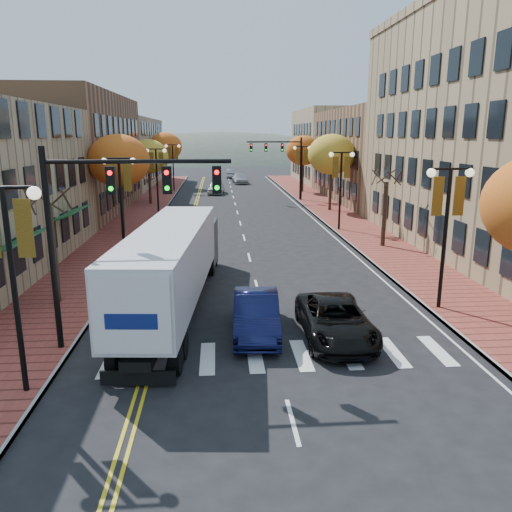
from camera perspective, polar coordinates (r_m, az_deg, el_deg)
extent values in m
plane|color=black|center=(15.57, 3.09, -14.48)|extent=(200.00, 200.00, 0.00)
cube|color=brown|center=(47.20, -13.08, 4.56)|extent=(4.00, 85.00, 0.15)
cube|color=brown|center=(47.91, 8.79, 4.88)|extent=(4.00, 85.00, 0.15)
cube|color=brown|center=(51.88, -21.76, 10.78)|extent=(12.00, 24.00, 11.00)
cube|color=#9E8966|center=(76.15, -16.18, 11.30)|extent=(12.00, 26.00, 9.50)
cube|color=brown|center=(59.24, 16.01, 10.99)|extent=(15.00, 24.00, 10.00)
cube|color=#9E8966|center=(80.23, 10.55, 12.24)|extent=(15.00, 20.00, 11.00)
cylinder|color=#382619|center=(23.30, -22.12, 0.08)|extent=(0.28, 0.28, 4.20)
cylinder|color=#382619|center=(38.55, -15.12, 6.22)|extent=(0.28, 0.28, 4.90)
ellipsoid|color=orange|center=(38.30, -15.40, 10.46)|extent=(4.48, 4.48, 3.81)
cylinder|color=#382619|center=(54.28, -12.06, 8.28)|extent=(0.28, 0.28, 4.55)
ellipsoid|color=yellow|center=(54.11, -12.21, 11.07)|extent=(4.16, 4.16, 3.54)
cylinder|color=#382619|center=(72.09, -10.22, 9.85)|extent=(0.28, 0.28, 5.04)
ellipsoid|color=orange|center=(71.96, -10.32, 12.19)|extent=(4.61, 4.61, 3.92)
cylinder|color=#382619|center=(33.79, 14.46, 4.65)|extent=(0.28, 0.28, 4.20)
cylinder|color=#382619|center=(49.04, 8.50, 8.07)|extent=(0.28, 0.28, 4.90)
ellipsoid|color=yellow|center=(48.84, 8.63, 11.41)|extent=(4.48, 4.48, 3.81)
cylinder|color=#382619|center=(64.69, 5.35, 9.46)|extent=(0.28, 0.28, 4.76)
ellipsoid|color=orange|center=(64.54, 5.41, 11.91)|extent=(4.35, 4.35, 3.70)
cylinder|color=black|center=(15.35, -25.82, -4.18)|extent=(0.16, 0.16, 6.00)
cylinder|color=black|center=(14.77, -27.04, 6.98)|extent=(1.60, 0.10, 0.10)
sphere|color=#FFF2CC|center=(14.50, -24.04, 6.59)|extent=(0.36, 0.36, 0.36)
cube|color=#AE7B17|center=(14.75, -24.96, 2.86)|extent=(0.45, 0.03, 1.60)
cylinder|color=black|center=(30.43, -15.09, 5.07)|extent=(0.16, 0.16, 6.00)
cylinder|color=black|center=(30.15, -15.45, 10.71)|extent=(1.60, 0.10, 0.10)
sphere|color=#FFF2CC|center=(30.32, -16.94, 10.34)|extent=(0.36, 0.36, 0.36)
sphere|color=#FFF2CC|center=(30.02, -13.91, 10.50)|extent=(0.36, 0.36, 0.36)
cube|color=#AE7B17|center=(30.31, -16.16, 8.59)|extent=(0.45, 0.03, 1.60)
cube|color=#AE7B17|center=(30.14, -14.47, 8.67)|extent=(0.45, 0.03, 1.60)
cylinder|color=black|center=(48.12, -11.23, 8.33)|extent=(0.16, 0.16, 6.00)
cylinder|color=black|center=(47.94, -11.40, 11.90)|extent=(1.60, 0.10, 0.10)
sphere|color=#FFF2CC|center=(48.04, -12.36, 11.68)|extent=(0.36, 0.36, 0.36)
sphere|color=#FFF2CC|center=(47.85, -10.42, 11.76)|extent=(0.36, 0.36, 0.36)
cube|color=#AE7B17|center=(48.04, -11.88, 10.57)|extent=(0.45, 0.03, 1.60)
cube|color=#AE7B17|center=(47.93, -10.79, 10.61)|extent=(0.45, 0.03, 1.60)
cylinder|color=black|center=(65.97, -9.43, 9.82)|extent=(0.16, 0.16, 6.00)
cylinder|color=black|center=(65.84, -9.53, 12.43)|extent=(1.60, 0.10, 0.10)
sphere|color=#FFF2CC|center=(65.92, -10.24, 12.27)|extent=(0.36, 0.36, 0.36)
sphere|color=#FFF2CC|center=(65.78, -8.82, 12.32)|extent=(0.36, 0.36, 0.36)
cube|color=#AE7B17|center=(65.91, -9.89, 11.46)|extent=(0.45, 0.03, 1.60)
cube|color=#AE7B17|center=(65.84, -9.10, 11.49)|extent=(0.45, 0.03, 1.60)
cylinder|color=black|center=(22.14, 20.72, 1.51)|extent=(0.16, 0.16, 6.00)
cylinder|color=black|center=(21.75, 21.40, 9.26)|extent=(1.60, 0.10, 0.10)
sphere|color=#FFF2CC|center=(21.43, 19.41, 8.96)|extent=(0.36, 0.36, 0.36)
sphere|color=#FFF2CC|center=(22.11, 23.25, 8.76)|extent=(0.36, 0.36, 0.36)
cube|color=#AE7B17|center=(21.66, 20.06, 6.42)|extent=(0.45, 0.03, 1.60)
cube|color=#AE7B17|center=(22.04, 22.21, 6.35)|extent=(0.45, 0.03, 1.60)
cylinder|color=black|center=(38.98, 9.60, 7.18)|extent=(0.16, 0.16, 6.00)
cylinder|color=black|center=(38.76, 9.78, 11.58)|extent=(1.60, 0.10, 0.10)
sphere|color=#FFF2CC|center=(38.58, 8.60, 11.39)|extent=(0.36, 0.36, 0.36)
sphere|color=#FFF2CC|center=(38.96, 10.94, 11.32)|extent=(0.36, 0.36, 0.36)
cube|color=#AE7B17|center=(38.70, 9.06, 9.98)|extent=(0.45, 0.03, 1.60)
cube|color=#AE7B17|center=(38.92, 10.37, 9.94)|extent=(0.45, 0.03, 1.60)
cylinder|color=black|center=(56.54, 5.22, 9.32)|extent=(0.16, 0.16, 6.00)
cylinder|color=black|center=(56.38, 5.28, 12.36)|extent=(1.60, 0.10, 0.10)
sphere|color=#FFF2CC|center=(56.26, 4.46, 12.22)|extent=(0.36, 0.36, 0.36)
sphere|color=#FFF2CC|center=(56.53, 6.10, 12.19)|extent=(0.36, 0.36, 0.36)
cube|color=#AE7B17|center=(56.35, 4.80, 11.25)|extent=(0.45, 0.03, 1.60)
cube|color=#AE7B17|center=(56.50, 5.72, 11.23)|extent=(0.45, 0.03, 1.60)
cylinder|color=black|center=(17.91, -22.30, 0.27)|extent=(0.20, 0.20, 7.00)
cylinder|color=black|center=(16.80, -13.31, 10.47)|extent=(6.00, 0.14, 0.14)
cube|color=black|center=(17.00, -16.23, 8.30)|extent=(0.30, 0.25, 0.90)
sphere|color=#FF0C0C|center=(16.84, -16.38, 9.09)|extent=(0.16, 0.16, 0.16)
cube|color=black|center=(16.73, -10.12, 8.55)|extent=(0.30, 0.25, 0.90)
sphere|color=#FF0C0C|center=(16.57, -10.20, 9.36)|extent=(0.16, 0.16, 0.16)
cube|color=black|center=(16.65, -4.50, 8.69)|extent=(0.30, 0.25, 0.90)
sphere|color=#FF0C0C|center=(16.49, -4.52, 9.51)|extent=(0.16, 0.16, 0.16)
cylinder|color=black|center=(56.48, 5.13, 9.82)|extent=(0.20, 0.20, 7.00)
cylinder|color=black|center=(55.94, 2.08, 12.91)|extent=(6.00, 0.14, 0.14)
cube|color=black|center=(56.06, 3.01, 12.28)|extent=(0.30, 0.25, 0.90)
sphere|color=#FF0C0C|center=(55.92, 3.03, 12.54)|extent=(0.16, 0.16, 0.16)
cube|color=black|center=(55.86, 1.14, 12.29)|extent=(0.30, 0.25, 0.90)
sphere|color=#FF0C0C|center=(55.72, 1.15, 12.55)|extent=(0.16, 0.16, 0.16)
cube|color=black|center=(55.73, -0.56, 12.29)|extent=(0.30, 0.25, 0.90)
sphere|color=#FF0C0C|center=(55.58, -0.55, 12.55)|extent=(0.16, 0.16, 0.16)
cube|color=black|center=(20.67, -9.65, -4.95)|extent=(1.97, 12.22, 0.33)
cube|color=silver|center=(20.21, -9.83, -0.54)|extent=(3.47, 12.34, 2.62)
cube|color=black|center=(27.62, -7.04, 1.52)|extent=(2.57, 3.00, 2.34)
cylinder|color=black|center=(16.61, -15.96, -11.33)|extent=(0.41, 0.96, 0.94)
cylinder|color=black|center=(16.17, -9.12, -11.65)|extent=(0.41, 0.96, 0.94)
cylinder|color=black|center=(17.59, -14.94, -9.80)|extent=(0.41, 0.96, 0.94)
cylinder|color=black|center=(17.18, -8.50, -10.05)|extent=(0.41, 0.96, 0.94)
cylinder|color=black|center=(26.94, -9.36, -1.23)|extent=(0.41, 0.96, 0.94)
cylinder|color=black|center=(26.67, -5.19, -1.25)|extent=(0.41, 0.96, 0.94)
cylinder|color=black|center=(28.91, -8.68, -0.17)|extent=(0.41, 0.96, 0.94)
cylinder|color=black|center=(28.66, -4.79, -0.18)|extent=(0.41, 0.96, 0.94)
imported|color=black|center=(18.85, 0.02, -6.65)|extent=(1.92, 4.84, 1.57)
imported|color=black|center=(18.69, 9.07, -7.21)|extent=(2.48, 5.25, 1.45)
imported|color=silver|center=(63.45, -4.58, 7.81)|extent=(2.31, 4.81, 1.59)
imported|color=#98999F|center=(76.62, -1.85, 8.85)|extent=(2.45, 5.35, 1.52)
imported|color=#95959C|center=(86.52, -2.85, 9.40)|extent=(1.61, 4.55, 1.50)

